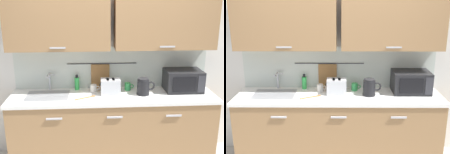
% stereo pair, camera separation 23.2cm
% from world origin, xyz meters
% --- Properties ---
extents(counter_unit, '(2.53, 0.64, 0.90)m').
position_xyz_m(counter_unit, '(-0.01, 0.30, 0.46)').
color(counter_unit, '#997047').
rests_on(counter_unit, ground).
extents(back_wall_assembly, '(3.70, 0.41, 2.50)m').
position_xyz_m(back_wall_assembly, '(-0.00, 0.53, 1.52)').
color(back_wall_assembly, silver).
rests_on(back_wall_assembly, ground).
extents(sink_faucet, '(0.09, 0.17, 0.22)m').
position_xyz_m(sink_faucet, '(-0.80, 0.53, 1.04)').
color(sink_faucet, '#B2B5BA').
rests_on(sink_faucet, counter_unit).
extents(microwave, '(0.46, 0.35, 0.27)m').
position_xyz_m(microwave, '(0.91, 0.41, 1.04)').
color(microwave, black).
rests_on(microwave, counter_unit).
extents(electric_kettle, '(0.23, 0.16, 0.21)m').
position_xyz_m(electric_kettle, '(0.38, 0.29, 1.00)').
color(electric_kettle, black).
rests_on(electric_kettle, counter_unit).
extents(dish_soap_bottle, '(0.06, 0.06, 0.20)m').
position_xyz_m(dish_soap_bottle, '(-0.45, 0.53, 0.99)').
color(dish_soap_bottle, green).
rests_on(dish_soap_bottle, counter_unit).
extents(mug_near_sink, '(0.12, 0.08, 0.09)m').
position_xyz_m(mug_near_sink, '(-0.24, 0.43, 0.95)').
color(mug_near_sink, silver).
rests_on(mug_near_sink, counter_unit).
extents(toaster, '(0.26, 0.17, 0.19)m').
position_xyz_m(toaster, '(-0.03, 0.34, 1.00)').
color(toaster, '#B7BABF').
rests_on(toaster, counter_unit).
extents(mug_by_kettle, '(0.12, 0.08, 0.09)m').
position_xyz_m(mug_by_kettle, '(0.21, 0.47, 0.95)').
color(mug_by_kettle, green).
rests_on(mug_by_kettle, counter_unit).
extents(wooden_spoon, '(0.26, 0.15, 0.01)m').
position_xyz_m(wooden_spoon, '(-0.31, 0.22, 0.91)').
color(wooden_spoon, '#9E7042').
rests_on(wooden_spoon, counter_unit).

